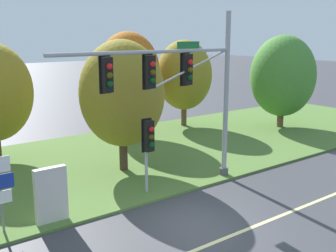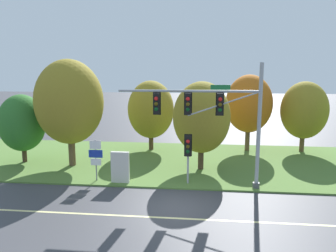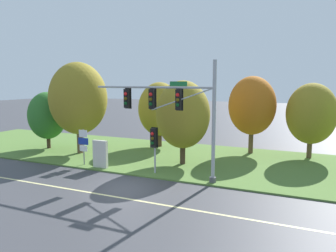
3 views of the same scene
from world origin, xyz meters
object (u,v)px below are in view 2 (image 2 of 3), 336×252
Objects in this scene: traffic_signal_mast at (214,113)px; info_kiosk at (120,167)px; tree_tall_centre at (249,104)px; pedestrian_signal_near_kerb at (188,149)px; tree_right_far at (304,110)px; tree_behind_signpost at (151,110)px; tree_mid_verge at (202,118)px; tree_left_of_mast at (69,102)px; tree_nearest_road at (22,123)px; route_sign_post at (96,155)px.

traffic_signal_mast is 6.51m from info_kiosk.
info_kiosk is at bearing -134.16° from tree_tall_centre.
tree_right_far reaches higher than pedestrian_signal_near_kerb.
tree_behind_signpost is 0.98× the size of tree_mid_verge.
tree_behind_signpost is 6.64m from tree_mid_verge.
tree_left_of_mast reaches higher than info_kiosk.
tree_nearest_road is (-13.72, 3.67, -1.44)m from traffic_signal_mast.
tree_tall_centre reaches higher than tree_behind_signpost.
info_kiosk is at bearing -23.81° from tree_nearest_road.
info_kiosk is (4.32, -3.16, -3.59)m from tree_left_of_mast.
traffic_signal_mast reaches higher than tree_nearest_road.
tree_nearest_road is at bearing -165.72° from tree_right_far.
tree_left_of_mast is at bearing 143.83° from info_kiosk.
pedestrian_signal_near_kerb is at bearing 172.95° from traffic_signal_mast.
pedestrian_signal_near_kerb is at bearing -66.85° from tree_behind_signpost.
tree_nearest_road is (-6.63, 3.44, 1.32)m from route_sign_post.
tree_left_of_mast reaches higher than tree_nearest_road.
tree_behind_signpost reaches higher than tree_right_far.
tree_right_far is at bearing 18.59° from tree_left_of_mast.
tree_tall_centre is (8.12, 0.57, 0.52)m from tree_behind_signpost.
traffic_signal_mast is 3.50m from tree_mid_verge.
tree_right_far is (9.08, 8.91, 1.28)m from pedestrian_signal_near_kerb.
tree_mid_verge is (13.00, -0.33, 0.66)m from tree_nearest_road.
tree_left_of_mast is at bearing 160.12° from pedestrian_signal_near_kerb.
pedestrian_signal_near_kerb is 12.79m from tree_right_far.
traffic_signal_mast reaches higher than tree_tall_centre.
tree_mid_verge is 1.03× the size of tree_right_far.
tree_left_of_mast is (3.86, -0.45, 1.61)m from tree_nearest_road.
tree_mid_verge is 6.40m from info_kiosk.
tree_left_of_mast is 14.23m from tree_tall_centre.
tree_left_of_mast is 1.29× the size of tree_right_far.
tree_left_of_mast reaches higher than tree_right_far.
tree_mid_verge is at bearing 76.69° from pedestrian_signal_near_kerb.
pedestrian_signal_near_kerb is 0.52× the size of tree_behind_signpost.
pedestrian_signal_near_kerb is 9.23m from tree_left_of_mast.
tree_behind_signpost reaches higher than tree_nearest_road.
tree_tall_centre is (16.85, 5.32, 1.03)m from tree_nearest_road.
tree_behind_signpost is at bearing 75.58° from route_sign_post.
tree_mid_verge is (6.37, 3.11, 1.98)m from route_sign_post.
pedestrian_signal_near_kerb is 4.26m from info_kiosk.
tree_nearest_road is (-12.25, 3.48, 0.74)m from pedestrian_signal_near_kerb.
tree_tall_centre is at bearing 17.52° from tree_nearest_road.
info_kiosk is (-4.07, -0.13, -1.24)m from pedestrian_signal_near_kerb.
tree_mid_verge is at bearing -1.45° from tree_nearest_road.
tree_nearest_road reaches higher than pedestrian_signal_near_kerb.
tree_right_far is 3.06× the size of info_kiosk.
traffic_signal_mast is 9.53m from tree_tall_centre.
tree_right_far reaches higher than info_kiosk.
tree_left_of_mast is at bearing -6.65° from tree_nearest_road.
tree_behind_signpost is (4.87, 5.20, -1.10)m from tree_left_of_mast.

